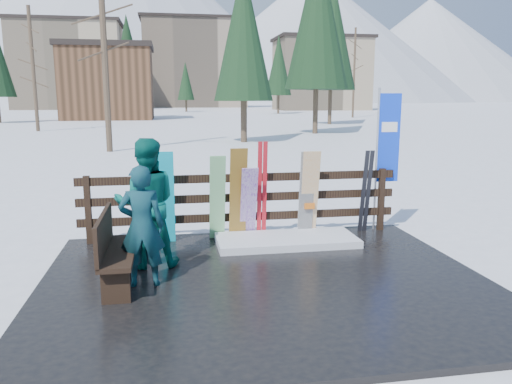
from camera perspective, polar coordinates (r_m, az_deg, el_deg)
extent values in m
plane|color=white|center=(6.88, 1.11, -10.60)|extent=(700.00, 700.00, 0.00)
cube|color=black|center=(6.87, 1.11, -10.29)|extent=(6.00, 5.00, 0.08)
cube|color=black|center=(8.80, -18.63, -1.96)|extent=(0.10, 0.10, 1.15)
cube|color=black|center=(8.69, -10.13, -1.71)|extent=(0.10, 0.10, 1.15)
cube|color=black|center=(8.78, -1.61, -1.43)|extent=(0.10, 0.10, 1.15)
cube|color=black|center=(9.05, 6.56, -1.12)|extent=(0.10, 0.10, 1.15)
cube|color=black|center=(9.50, 14.11, -0.82)|extent=(0.10, 0.10, 1.15)
cube|color=black|center=(8.83, -1.61, -2.85)|extent=(5.60, 0.05, 0.14)
cube|color=black|center=(8.75, -1.62, -0.63)|extent=(5.60, 0.05, 0.14)
cube|color=black|center=(8.69, -1.63, 1.64)|extent=(5.60, 0.05, 0.14)
cube|color=white|center=(8.45, 3.50, -5.52)|extent=(2.34, 1.00, 0.12)
cube|color=black|center=(6.75, -15.35, -6.64)|extent=(0.40, 1.50, 0.06)
cube|color=black|center=(6.26, -15.75, -10.24)|extent=(0.34, 0.06, 0.45)
cube|color=black|center=(7.39, -14.84, -6.94)|extent=(0.34, 0.06, 0.45)
cube|color=black|center=(6.70, -17.00, -4.47)|extent=(0.05, 1.50, 0.50)
cube|color=#0CA9C1|center=(8.43, -10.23, -0.66)|extent=(0.27, 0.23, 1.56)
cube|color=silver|center=(8.47, -4.43, -0.72)|extent=(0.26, 0.40, 1.49)
cube|color=#F3A227|center=(8.50, -2.06, -0.26)|extent=(0.29, 0.35, 1.60)
cube|color=silver|center=(8.56, -0.85, -1.30)|extent=(0.28, 0.41, 1.28)
cube|color=black|center=(8.75, 5.79, -0.27)|extent=(0.26, 0.21, 1.52)
cube|color=silver|center=(8.77, 6.15, -0.24)|extent=(0.30, 0.27, 1.53)
cube|color=red|center=(8.62, 0.40, 0.21)|extent=(0.07, 0.18, 1.70)
cube|color=red|center=(8.64, 0.98, 0.23)|extent=(0.07, 0.18, 1.70)
cube|color=black|center=(9.17, 12.19, 0.02)|extent=(0.08, 0.26, 1.51)
cube|color=black|center=(9.20, 12.71, 0.04)|extent=(0.08, 0.26, 1.51)
cylinder|color=silver|center=(9.38, 13.59, 3.56)|extent=(0.04, 0.04, 2.60)
cube|color=#0D3BEB|center=(9.43, 14.93, 5.98)|extent=(0.42, 0.02, 1.60)
imported|color=#104E48|center=(6.60, -12.91, -3.83)|extent=(0.59, 0.40, 1.59)
imported|color=#075A4F|center=(7.32, -12.43, -1.26)|extent=(0.93, 0.73, 1.87)
cube|color=tan|center=(118.31, -20.55, 13.22)|extent=(22.00, 14.00, 18.00)
cube|color=black|center=(119.18, -20.86, 17.68)|extent=(23.10, 14.70, 0.60)
cube|color=gray|center=(136.75, -7.06, 14.22)|extent=(26.00, 16.00, 22.00)
cube|color=black|center=(137.91, -7.17, 18.91)|extent=(27.30, 16.80, 0.60)
cube|color=tan|center=(106.09, 7.43, 13.08)|extent=(18.00, 12.00, 14.00)
cube|color=black|center=(106.65, 7.53, 17.00)|extent=(18.90, 12.60, 0.60)
cube|color=brown|center=(61.68, -16.54, 11.69)|extent=(10.00, 8.00, 8.00)
cube|color=black|center=(61.93, -16.76, 15.67)|extent=(10.50, 8.40, 0.60)
cylinder|color=#382B1E|center=(24.66, -17.09, 17.80)|extent=(0.28, 0.28, 11.45)
cone|color=black|center=(28.69, -1.43, 15.03)|extent=(3.35, 3.35, 9.30)
cone|color=black|center=(35.97, 6.98, 16.48)|extent=(4.43, 4.43, 12.30)
cylinder|color=#382B1E|center=(41.51, -24.11, 12.66)|extent=(0.28, 0.28, 9.11)
cone|color=black|center=(48.89, 8.60, 15.24)|extent=(4.64, 4.64, 12.88)
cylinder|color=#382B1E|center=(65.61, 11.15, 13.18)|extent=(0.28, 0.28, 11.05)
cone|color=black|center=(66.56, -14.39, 13.46)|extent=(4.35, 4.35, 12.09)
cone|color=black|center=(80.23, 2.59, 13.03)|extent=(4.13, 4.13, 11.47)
cone|color=black|center=(91.36, -8.03, 11.68)|extent=(3.00, 3.00, 8.33)
cone|color=white|center=(352.21, -15.36, 19.77)|extent=(260.00, 260.00, 120.00)
cone|color=white|center=(331.31, 6.45, 17.17)|extent=(200.00, 200.00, 80.00)
cone|color=white|center=(383.39, 19.04, 15.03)|extent=(180.00, 180.00, 70.00)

